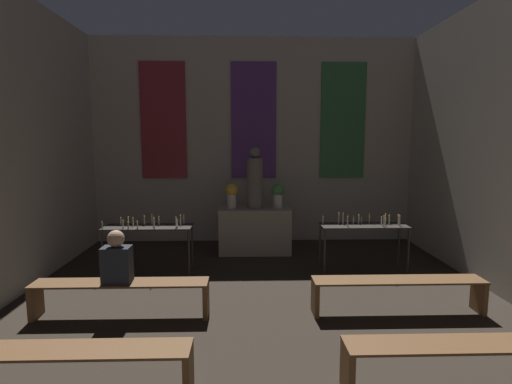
# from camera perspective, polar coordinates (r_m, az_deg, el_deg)

# --- Properties ---
(wall_back) EXTENTS (7.30, 0.16, 4.50)m
(wall_back) POSITION_cam_1_polar(r_m,az_deg,el_deg) (8.98, -0.34, 7.39)
(wall_back) COLOR #B2AD9E
(wall_back) RESTS_ON ground_plane
(altar) EXTENTS (1.44, 0.70, 0.91)m
(altar) POSITION_cam_1_polar(r_m,az_deg,el_deg) (8.18, -0.16, -5.47)
(altar) COLOR #ADA38E
(altar) RESTS_ON ground_plane
(statue) EXTENTS (0.33, 0.33, 1.24)m
(statue) POSITION_cam_1_polar(r_m,az_deg,el_deg) (8.02, -0.17, 1.70)
(statue) COLOR slate
(statue) RESTS_ON altar
(flower_vase_left) EXTENTS (0.26, 0.26, 0.50)m
(flower_vase_left) POSITION_cam_1_polar(r_m,az_deg,el_deg) (8.05, -3.49, -0.32)
(flower_vase_left) COLOR beige
(flower_vase_left) RESTS_ON altar
(flower_vase_right) EXTENTS (0.26, 0.26, 0.50)m
(flower_vase_right) POSITION_cam_1_polar(r_m,az_deg,el_deg) (8.08, 3.15, -0.29)
(flower_vase_right) COLOR beige
(flower_vase_right) RESTS_ON altar
(candle_rack_left) EXTENTS (1.49, 0.49, 1.02)m
(candle_rack_left) POSITION_cam_1_polar(r_m,az_deg,el_deg) (7.10, -15.13, -5.47)
(candle_rack_left) COLOR #332D28
(candle_rack_left) RESTS_ON ground_plane
(candle_rack_right) EXTENTS (1.49, 0.49, 1.03)m
(candle_rack_right) POSITION_cam_1_polar(r_m,az_deg,el_deg) (7.21, 15.14, -5.26)
(candle_rack_right) COLOR #332D28
(candle_rack_right) RESTS_ON ground_plane
(pew_third_left) EXTENTS (2.26, 0.36, 0.47)m
(pew_third_left) POSITION_cam_1_polar(r_m,az_deg,el_deg) (4.19, -25.83, -20.96)
(pew_third_left) COLOR brown
(pew_third_left) RESTS_ON ground_plane
(pew_third_right) EXTENTS (2.26, 0.36, 0.47)m
(pew_third_right) POSITION_cam_1_polar(r_m,az_deg,el_deg) (4.37, 27.99, -19.88)
(pew_third_right) COLOR brown
(pew_third_right) RESTS_ON ground_plane
(pew_back_left) EXTENTS (2.26, 0.36, 0.47)m
(pew_back_left) POSITION_cam_1_polar(r_m,az_deg,el_deg) (5.61, -18.74, -13.22)
(pew_back_left) COLOR brown
(pew_back_left) RESTS_ON ground_plane
(pew_back_right) EXTENTS (2.26, 0.36, 0.47)m
(pew_back_right) POSITION_cam_1_polar(r_m,az_deg,el_deg) (5.74, 19.62, -12.77)
(pew_back_right) COLOR brown
(pew_back_right) RESTS_ON ground_plane
(person_seated) EXTENTS (0.36, 0.24, 0.68)m
(person_seated) POSITION_cam_1_polar(r_m,az_deg,el_deg) (5.48, -19.28, -9.07)
(person_seated) COLOR #282D38
(person_seated) RESTS_ON pew_back_left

